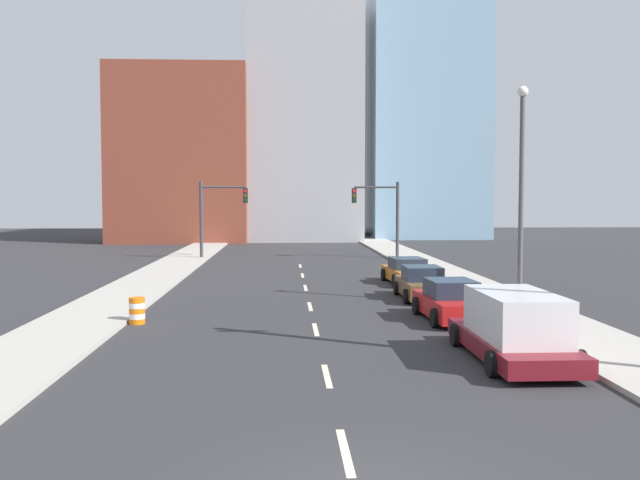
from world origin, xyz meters
TOP-DOWN VIEW (x-y plane):
  - sidewalk_left at (-8.33, 47.94)m, footprint 3.33×95.88m
  - sidewalk_right at (8.33, 47.94)m, footprint 3.33×95.88m
  - lane_stripe_at_2m at (0.00, 2.00)m, footprint 0.16×2.40m
  - lane_stripe_at_7m at (0.00, 7.40)m, footprint 0.16×2.40m
  - lane_stripe_at_14m at (0.00, 13.80)m, footprint 0.16×2.40m
  - lane_stripe_at_19m at (0.00, 19.03)m, footprint 0.16×2.40m
  - lane_stripe_at_25m at (0.00, 25.28)m, footprint 0.16×2.40m
  - lane_stripe_at_31m at (0.00, 31.11)m, footprint 0.16×2.40m
  - lane_stripe_at_37m at (0.00, 37.01)m, footprint 0.16×2.40m
  - building_brick_left at (-11.80, 68.20)m, footprint 14.00×16.00m
  - building_office_center at (1.18, 72.20)m, footprint 12.00×20.00m
  - building_glass_right at (15.30, 76.20)m, footprint 13.00×20.00m
  - traffic_signal_left at (-6.19, 42.86)m, footprint 3.57×0.35m
  - traffic_signal_right at (6.44, 42.86)m, footprint 3.57×0.35m
  - traffic_barrel at (-6.32, 15.22)m, footprint 0.56×0.56m
  - street_lamp at (8.59, 18.31)m, footprint 0.44×0.44m
  - box_truck_maroon at (5.24, 8.79)m, footprint 2.46×6.12m
  - sedan_red at (5.05, 15.41)m, footprint 2.27×4.69m
  - sedan_brown at (5.08, 21.03)m, footprint 2.12×4.54m
  - sedan_orange at (5.43, 26.85)m, footprint 2.37×4.81m

SIDE VIEW (x-z plane):
  - lane_stripe_at_2m at x=0.00m, z-range 0.00..0.01m
  - lane_stripe_at_7m at x=0.00m, z-range 0.00..0.01m
  - lane_stripe_at_14m at x=0.00m, z-range 0.00..0.01m
  - lane_stripe_at_19m at x=0.00m, z-range 0.00..0.01m
  - lane_stripe_at_25m at x=0.00m, z-range 0.00..0.01m
  - lane_stripe_at_31m at x=0.00m, z-range 0.00..0.01m
  - lane_stripe_at_37m at x=0.00m, z-range 0.00..0.01m
  - sidewalk_left at x=-8.33m, z-range 0.00..0.15m
  - sidewalk_right at x=8.33m, z-range 0.00..0.15m
  - traffic_barrel at x=-6.32m, z-range 0.00..0.95m
  - sedan_orange at x=5.43m, z-range -0.05..1.31m
  - sedan_brown at x=5.08m, z-range -0.07..1.40m
  - sedan_red at x=5.05m, z-range -0.06..1.44m
  - box_truck_maroon at x=5.24m, z-range -0.04..1.88m
  - traffic_signal_left at x=-6.19m, z-range 0.81..6.56m
  - traffic_signal_right at x=6.44m, z-range 0.81..6.56m
  - street_lamp at x=8.59m, z-range 0.68..9.70m
  - building_brick_left at x=-11.80m, z-range 0.00..17.99m
  - building_glass_right at x=15.30m, z-range 0.00..28.64m
  - building_office_center at x=1.18m, z-range 0.00..30.78m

